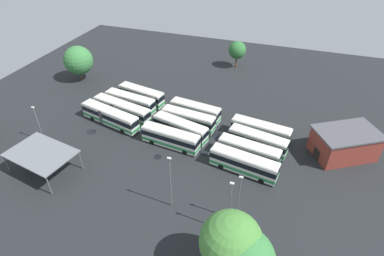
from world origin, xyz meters
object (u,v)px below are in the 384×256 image
Objects in this scene: lamp_post_by_building at (230,206)px; tree_northwest at (231,242)px; bus_row0_slot0 at (110,116)px; tree_northeast at (78,60)px; bus_row1_slot0 at (171,138)px; bus_row0_slot2 at (130,102)px; lamp_post_far_corner at (239,197)px; maintenance_shelter at (41,153)px; bus_row0_slot1 at (122,109)px; bus_row1_slot1 at (180,128)px; lamp_post_near_entrance at (170,181)px; bus_row2_slot1 at (249,151)px; lamp_post_mid_lot at (38,122)px; bus_row2_slot3 at (261,131)px; bus_row0_slot3 at (141,95)px; tree_west_edge at (237,50)px; bus_row1_slot2 at (188,119)px; bus_row1_slot3 at (195,111)px; bus_row2_slot2 at (258,141)px; bus_row2_slot0 at (244,163)px; depot_building at (345,143)px.

lamp_post_by_building is 0.93× the size of tree_northwest.
tree_northeast reaches higher than bus_row0_slot0.
tree_northeast is at bearing 139.08° from bus_row0_slot0.
bus_row1_slot0 is 1.29× the size of tree_northeast.
lamp_post_far_corner reaches higher than bus_row0_slot2.
maintenance_shelter is 1.36× the size of lamp_post_far_corner.
bus_row1_slot1 is (14.39, -2.40, -0.00)m from bus_row0_slot1.
bus_row1_slot0 is at bearing 112.55° from lamp_post_near_entrance.
bus_row0_slot2 is 23.19m from maintenance_shelter.
bus_row0_slot0 is 29.52m from bus_row2_slot1.
bus_row2_slot3 is at bearing 19.77° from lamp_post_mid_lot.
tree_west_edge reaches higher than bus_row0_slot3.
lamp_post_near_entrance is (4.52, -20.42, 3.41)m from bus_row1_slot2.
bus_row2_slot3 is 49.52m from tree_northeast.
bus_row1_slot0 is at bearing -100.31° from bus_row1_slot1.
bus_row0_slot1 and bus_row2_slot3 have the same top height.
bus_row1_slot3 is 28.72m from tree_west_edge.
lamp_post_near_entrance is (-10.15, -17.84, 3.41)m from bus_row2_slot2.
bus_row0_slot2 is 1.09× the size of bus_row1_slot3.
bus_row0_slot3 is 0.99× the size of bus_row2_slot3.
bus_row1_slot2 is 0.97× the size of bus_row2_slot3.
bus_row2_slot0 is (14.48, -2.52, 0.00)m from bus_row1_slot0.
lamp_post_near_entrance is at bearing -122.42° from bus_row2_slot1.
lamp_post_mid_lot is 0.75× the size of tree_northwest.
lamp_post_by_building reaches higher than lamp_post_far_corner.
bus_row2_slot3 is at bearing -2.98° from bus_row0_slot2.
bus_row2_slot1 is 1.09× the size of tree_northwest.
bus_row1_slot1 is 0.90× the size of depot_building.
bus_row1_slot1 is 6.91m from bus_row1_slot3.
maintenance_shelter is (-33.70, -17.68, 1.98)m from bus_row2_slot2.
bus_row1_slot1 is 23.75m from lamp_post_by_building.
tree_northwest is at bearing -20.16° from lamp_post_mid_lot.
bus_row0_slot1 is at bearing 143.42° from lamp_post_by_building.
lamp_post_near_entrance is (-9.13, -14.38, 3.41)m from bus_row2_slot1.
tree_west_edge is (17.86, 32.89, 3.15)m from bus_row0_slot1.
bus_row1_slot0 is (13.50, -9.33, -0.00)m from bus_row0_slot2.
depot_building is 56.86m from lamp_post_mid_lot.
bus_row1_slot0 and bus_row2_slot3 have the same top height.
lamp_post_by_building reaches higher than bus_row1_slot1.
bus_row0_slot1 is 22.70m from tree_northeast.
tree_northwest reaches higher than bus_row0_slot2.
bus_row1_slot3 is at bearing 83.33° from bus_row1_slot1.
bus_row0_slot0 is 1.07× the size of depot_building.
tree_west_edge is (2.66, 28.42, 3.15)m from bus_row1_slot3.
bus_row0_slot3 is 39.32m from lamp_post_by_building.
bus_row0_slot3 is at bearing 134.22° from bus_row1_slot0.
depot_building reaches higher than maintenance_shelter.
bus_row0_slot0 and bus_row2_slot3 have the same top height.
bus_row0_slot3 and bus_row2_slot0 have the same top height.
tree_northwest is at bearing -116.27° from depot_building.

